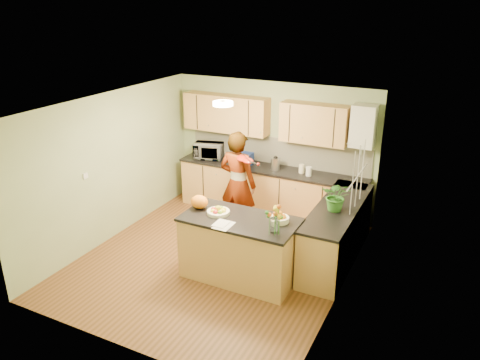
% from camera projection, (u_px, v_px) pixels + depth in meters
% --- Properties ---
extents(floor, '(4.50, 4.50, 0.00)m').
position_uv_depth(floor, '(216.00, 259.00, 7.48)').
color(floor, '#553618').
rests_on(floor, ground).
extents(ceiling, '(4.00, 4.50, 0.02)m').
position_uv_depth(ceiling, '(213.00, 105.00, 6.57)').
color(ceiling, white).
rests_on(ceiling, wall_back).
extents(wall_back, '(4.00, 0.02, 2.50)m').
position_uv_depth(wall_back, '(272.00, 147.00, 8.90)').
color(wall_back, gray).
rests_on(wall_back, floor).
extents(wall_front, '(4.00, 0.02, 2.50)m').
position_uv_depth(wall_front, '(114.00, 256.00, 5.15)').
color(wall_front, gray).
rests_on(wall_front, floor).
extents(wall_left, '(0.02, 4.50, 2.50)m').
position_uv_depth(wall_left, '(111.00, 167.00, 7.86)').
color(wall_left, gray).
rests_on(wall_left, floor).
extents(wall_right, '(0.02, 4.50, 2.50)m').
position_uv_depth(wall_right, '(346.00, 212.00, 6.19)').
color(wall_right, gray).
rests_on(wall_right, floor).
extents(back_counter, '(3.64, 0.62, 0.94)m').
position_uv_depth(back_counter, '(270.00, 191.00, 8.89)').
color(back_counter, tan).
rests_on(back_counter, floor).
extents(right_counter, '(0.62, 2.24, 0.94)m').
position_uv_depth(right_counter, '(337.00, 233.00, 7.31)').
color(right_counter, tan).
rests_on(right_counter, floor).
extents(splashback, '(3.60, 0.02, 0.52)m').
position_uv_depth(splashback, '(277.00, 151.00, 8.87)').
color(splashback, '#EDE8CD').
rests_on(splashback, back_counter).
extents(upper_cabinets, '(3.20, 0.34, 0.70)m').
position_uv_depth(upper_cabinets, '(261.00, 117.00, 8.62)').
color(upper_cabinets, tan).
rests_on(upper_cabinets, wall_back).
extents(boiler, '(0.40, 0.30, 0.86)m').
position_uv_depth(boiler, '(363.00, 126.00, 7.83)').
color(boiler, white).
rests_on(boiler, wall_back).
extents(window_right, '(0.01, 1.30, 1.05)m').
position_uv_depth(window_right, '(358.00, 177.00, 6.59)').
color(window_right, white).
rests_on(window_right, wall_right).
extents(light_switch, '(0.02, 0.09, 0.09)m').
position_uv_depth(light_switch, '(85.00, 176.00, 7.33)').
color(light_switch, white).
rests_on(light_switch, wall_left).
extents(ceiling_lamp, '(0.30, 0.30, 0.07)m').
position_uv_depth(ceiling_lamp, '(223.00, 104.00, 6.84)').
color(ceiling_lamp, '#FFEABF').
rests_on(ceiling_lamp, ceiling).
extents(peninsula_island, '(1.68, 0.86, 0.96)m').
position_uv_depth(peninsula_island, '(240.00, 248.00, 6.85)').
color(peninsula_island, tan).
rests_on(peninsula_island, floor).
extents(fruit_dish, '(0.33, 0.33, 0.12)m').
position_uv_depth(fruit_dish, '(218.00, 211.00, 6.81)').
color(fruit_dish, '#F6EDC5').
rests_on(fruit_dish, peninsula_island).
extents(orange_bowl, '(0.27, 0.27, 0.16)m').
position_uv_depth(orange_bowl, '(280.00, 218.00, 6.55)').
color(orange_bowl, '#F6EDC5').
rests_on(orange_bowl, peninsula_island).
extents(flower_vase, '(0.25, 0.25, 0.46)m').
position_uv_depth(flower_vase, '(274.00, 212.00, 6.17)').
color(flower_vase, silver).
rests_on(flower_vase, peninsula_island).
extents(orange_bag, '(0.30, 0.26, 0.20)m').
position_uv_depth(orange_bag, '(199.00, 202.00, 6.98)').
color(orange_bag, orange).
rests_on(orange_bag, peninsula_island).
extents(papers, '(0.23, 0.31, 0.01)m').
position_uv_depth(papers, '(224.00, 225.00, 6.47)').
color(papers, white).
rests_on(papers, peninsula_island).
extents(violinist, '(0.71, 0.49, 1.86)m').
position_uv_depth(violinist, '(238.00, 184.00, 8.00)').
color(violinist, tan).
rests_on(violinist, floor).
extents(violin, '(0.71, 0.62, 0.18)m').
position_uv_depth(violin, '(243.00, 158.00, 7.53)').
color(violin, '#540905').
rests_on(violin, violinist).
extents(microwave, '(0.63, 0.51, 0.31)m').
position_uv_depth(microwave, '(209.00, 151.00, 9.22)').
color(microwave, white).
rests_on(microwave, back_counter).
extents(blue_box, '(0.30, 0.23, 0.23)m').
position_uv_depth(blue_box, '(245.00, 159.00, 8.88)').
color(blue_box, navy).
rests_on(blue_box, back_counter).
extents(kettle, '(0.16, 0.16, 0.31)m').
position_uv_depth(kettle, '(275.00, 163.00, 8.61)').
color(kettle, '#B8B9BD').
rests_on(kettle, back_counter).
extents(jar_cream, '(0.12, 0.12, 0.16)m').
position_uv_depth(jar_cream, '(302.00, 169.00, 8.46)').
color(jar_cream, '#F6EDC5').
rests_on(jar_cream, back_counter).
extents(jar_white, '(0.13, 0.13, 0.16)m').
position_uv_depth(jar_white, '(309.00, 171.00, 8.32)').
color(jar_white, white).
rests_on(jar_white, back_counter).
extents(potted_plant, '(0.46, 0.41, 0.47)m').
position_uv_depth(potted_plant, '(337.00, 196.00, 6.90)').
color(potted_plant, '#317326').
rests_on(potted_plant, right_counter).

